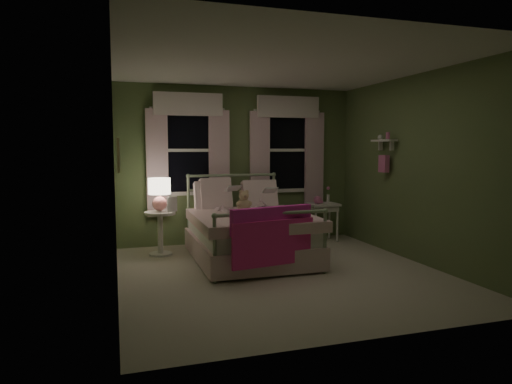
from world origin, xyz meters
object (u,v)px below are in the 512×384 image
object	(u,v)px
child_left	(223,192)
nightstand_right	(323,209)
table_lamp	(159,191)
nightstand_left	(160,227)
teddy_bear	(244,202)
bed	(249,233)
child_right	(259,194)

from	to	relation	value
child_left	nightstand_right	size ratio (longest dim) A/B	1.16
table_lamp	nightstand_right	distance (m)	2.79
child_left	table_lamp	bearing A→B (deg)	-13.89
nightstand_left	table_lamp	xyz separation A→B (m)	(0.00, 0.00, 0.54)
child_left	teddy_bear	bearing A→B (deg)	149.80
bed	table_lamp	bearing A→B (deg)	151.31
table_lamp	child_right	bearing A→B (deg)	-8.22
teddy_bear	nightstand_right	world-z (taller)	teddy_bear
child_left	nightstand_left	xyz separation A→B (m)	(-0.90, 0.21, -0.52)
bed	table_lamp	xyz separation A→B (m)	(-1.18, 0.64, 0.58)
bed	child_right	bearing A→B (deg)	56.58
nightstand_left	nightstand_right	distance (m)	2.76
bed	child_left	world-z (taller)	child_left
bed	nightstand_right	xyz separation A→B (m)	(1.57, 0.86, 0.17)
table_lamp	teddy_bear	bearing A→B (deg)	-17.36
child_right	table_lamp	size ratio (longest dim) A/B	1.31
child_right	nightstand_left	world-z (taller)	child_right
teddy_bear	nightstand_right	distance (m)	1.69
child_right	nightstand_left	size ratio (longest dim) A/B	0.98
teddy_bear	nightstand_left	world-z (taller)	teddy_bear
nightstand_left	bed	bearing A→B (deg)	-28.69
teddy_bear	nightstand_left	size ratio (longest dim) A/B	0.50
child_left	nightstand_left	bearing A→B (deg)	-13.89
child_left	teddy_bear	xyz separation A→B (m)	(0.28, -0.16, -0.15)
bed	nightstand_right	bearing A→B (deg)	28.65
teddy_bear	nightstand_right	xyz separation A→B (m)	(1.57, 0.58, -0.24)
bed	table_lamp	world-z (taller)	bed
bed	child_left	distance (m)	0.76
nightstand_right	nightstand_left	bearing A→B (deg)	-175.54
bed	teddy_bear	bearing A→B (deg)	88.85
bed	child_right	distance (m)	0.73
table_lamp	nightstand_right	world-z (taller)	table_lamp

